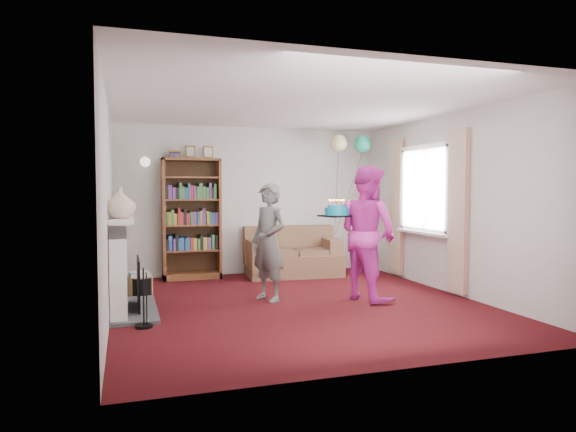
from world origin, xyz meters
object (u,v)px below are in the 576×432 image
object	(u,v)px
person_striped	(269,242)
person_magenta	(368,233)
bookcase	(191,220)
sofa	(293,257)
birthday_cake	(337,211)

from	to	relation	value
person_striped	person_magenta	distance (m)	1.30
bookcase	person_magenta	bearing A→B (deg)	-49.48
sofa	person_striped	size ratio (longest dim) A/B	1.01
birthday_cake	person_striped	bearing A→B (deg)	162.78
sofa	birthday_cake	bearing A→B (deg)	-87.75
bookcase	sofa	world-z (taller)	bookcase
sofa	person_striped	bearing A→B (deg)	-113.03
sofa	person_magenta	size ratio (longest dim) A/B	0.88
sofa	birthday_cake	world-z (taller)	birthday_cake
bookcase	birthday_cake	distance (m)	2.78
bookcase	person_magenta	size ratio (longest dim) A/B	1.23
sofa	birthday_cake	xyz separation A→B (m)	(-0.07, -2.03, 0.85)
person_striped	birthday_cake	distance (m)	0.97
sofa	person_striped	distance (m)	2.04
sofa	bookcase	bearing A→B (deg)	176.00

